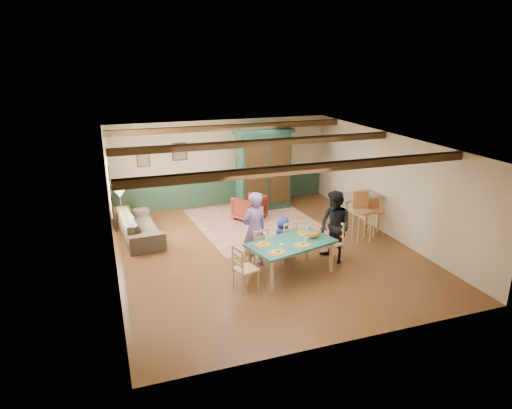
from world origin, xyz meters
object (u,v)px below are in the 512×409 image
object	(u,v)px
armchair	(249,207)
bar_stool_right	(377,216)
dining_chair_end_left	(246,268)
person_woman	(335,227)
dining_chair_far_left	(256,247)
bar_stool_left	(362,217)
dining_table	(291,259)
sofa	(140,226)
dining_chair_end_right	(331,242)
person_child	(283,237)
cat	(314,234)
dining_chair_far_right	(285,239)
armoire	(263,170)
counter_table	(356,213)
person_man	(254,230)
table_lamp	(120,199)
end_table	(122,219)

from	to	relation	value
armchair	bar_stool_right	xyz separation A→B (m)	(2.84, -2.22, 0.15)
dining_chair_end_left	person_woman	distance (m)	2.48
dining_chair_far_left	person_woman	distance (m)	1.87
bar_stool_left	dining_table	bearing A→B (deg)	-146.92
person_woman	sofa	distance (m)	5.09
dining_chair_end_right	person_child	bearing A→B (deg)	-136.85
cat	armchair	bearing A→B (deg)	79.52
dining_table	sofa	xyz separation A→B (m)	(-2.91, 3.26, -0.05)
armchair	dining_chair_far_right	bearing A→B (deg)	53.56
person_woman	cat	size ratio (longest dim) A/B	4.58
person_woman	armoire	bearing A→B (deg)	167.85
counter_table	dining_chair_end_right	bearing A→B (deg)	-136.01
sofa	bar_stool_left	distance (m)	5.79
dining_chair_end_left	bar_stool_left	xyz separation A→B (m)	(3.63, 1.50, 0.15)
dining_chair_far_right	armoire	xyz separation A→B (m)	(0.80, 3.69, 0.76)
armoire	cat	bearing A→B (deg)	-99.58
person_man	dining_chair_end_right	bearing A→B (deg)	152.70
dining_chair_far_left	sofa	bearing A→B (deg)	-64.23
armchair	cat	bearing A→B (deg)	59.63
dining_chair_end_right	sofa	bearing A→B (deg)	-141.45
person_child	bar_stool_left	xyz separation A→B (m)	(2.32, 0.29, 0.13)
armoire	bar_stool_left	world-z (taller)	armoire
dining_chair_end_left	table_lamp	world-z (taller)	table_lamp
person_child	bar_stool_right	distance (m)	2.98
dining_table	dining_chair_end_right	bearing A→B (deg)	15.35
dining_chair_end_right	armchair	xyz separation A→B (m)	(-0.87, 3.37, -0.12)
sofa	counter_table	distance (m)	5.82
dining_chair_far_left	counter_table	xyz separation A→B (m)	(3.32, 1.26, 0.03)
dining_chair_end_right	end_table	world-z (taller)	dining_chair_end_right
end_table	bar_stool_right	size ratio (longest dim) A/B	0.56
person_woman	person_child	bearing A→B (deg)	-133.26
dining_chair_far_right	bar_stool_right	world-z (taller)	bar_stool_right
dining_table	armchair	size ratio (longest dim) A/B	2.28
person_woman	dining_chair_end_right	bearing A→B (deg)	-90.00
person_man	cat	bearing A→B (deg)	136.55
sofa	dining_chair_end_left	bearing A→B (deg)	-158.32
armoire	bar_stool_left	size ratio (longest dim) A/B	1.95
dining_chair_far_right	table_lamp	bearing A→B (deg)	-58.56
armoire	table_lamp	bearing A→B (deg)	-178.77
dining_table	armoire	world-z (taller)	armoire
armoire	counter_table	size ratio (longest dim) A/B	2.03
person_man	armchair	world-z (taller)	person_man
person_woman	cat	distance (m)	0.72
person_child	bar_stool_right	xyz separation A→B (m)	(2.93, 0.56, 0.01)
dining_chair_far_left	dining_chair_end_left	bearing A→B (deg)	43.83
dining_chair_far_right	armchair	distance (m)	2.87
person_woman	table_lamp	xyz separation A→B (m)	(-4.53, 3.77, 0.01)
person_child	armoire	distance (m)	3.77
dining_chair_far_right	person_man	size ratio (longest dim) A/B	0.55
person_woman	dining_chair_far_right	bearing A→B (deg)	-130.27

